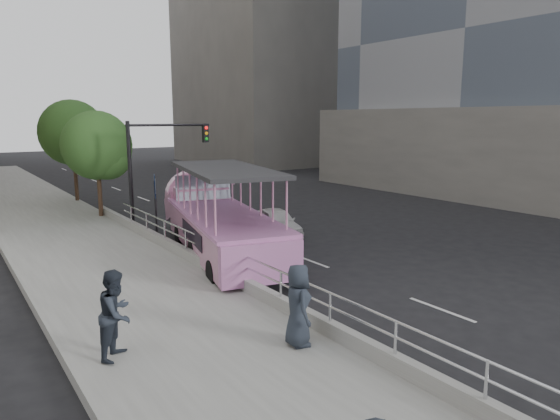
% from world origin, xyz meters
% --- Properties ---
extents(ground, '(160.00, 160.00, 0.00)m').
position_xyz_m(ground, '(0.00, 0.00, 0.00)').
color(ground, black).
extents(sidewalk, '(5.50, 80.00, 0.30)m').
position_xyz_m(sidewalk, '(-5.75, 10.00, 0.15)').
color(sidewalk, '#A4A49F').
rests_on(sidewalk, ground).
extents(kerb_wall, '(0.24, 30.00, 0.36)m').
position_xyz_m(kerb_wall, '(-3.12, 2.00, 0.48)').
color(kerb_wall, '#A4A49E').
rests_on(kerb_wall, sidewalk).
extents(guardrail, '(0.07, 22.00, 0.71)m').
position_xyz_m(guardrail, '(-3.12, 2.00, 1.14)').
color(guardrail, silver).
rests_on(guardrail, kerb_wall).
extents(duck_boat, '(4.92, 11.01, 3.56)m').
position_xyz_m(duck_boat, '(-1.37, 6.99, 1.32)').
color(duck_boat, black).
rests_on(duck_boat, ground).
extents(car, '(2.31, 3.88, 1.24)m').
position_xyz_m(car, '(2.37, 8.18, 0.62)').
color(car, silver).
rests_on(car, ground).
extents(pedestrian_mid, '(1.17, 1.18, 1.92)m').
position_xyz_m(pedestrian_mid, '(-7.50, -0.21, 1.26)').
color(pedestrian_mid, '#252B36').
rests_on(pedestrian_mid, sidewalk).
extents(pedestrian_far, '(0.85, 1.05, 1.86)m').
position_xyz_m(pedestrian_far, '(-4.02, -1.94, 1.23)').
color(pedestrian_far, '#252B36').
rests_on(pedestrian_far, sidewalk).
extents(parking_sign, '(0.24, 0.64, 2.99)m').
position_xyz_m(parking_sign, '(-2.78, 9.75, 1.86)').
color(parking_sign, black).
rests_on(parking_sign, ground).
extents(traffic_signal, '(4.20, 0.32, 5.20)m').
position_xyz_m(traffic_signal, '(-1.70, 12.50, 3.50)').
color(traffic_signal, black).
rests_on(traffic_signal, ground).
extents(street_tree_near, '(3.52, 3.52, 5.72)m').
position_xyz_m(street_tree_near, '(-3.30, 15.93, 3.82)').
color(street_tree_near, '#3E2B1C').
rests_on(street_tree_near, ground).
extents(street_tree_far, '(3.97, 3.97, 6.45)m').
position_xyz_m(street_tree_far, '(-3.10, 21.93, 4.31)').
color(street_tree_far, '#3E2B1C').
rests_on(street_tree_far, ground).
extents(tower_podium, '(26.00, 26.00, 6.00)m').
position_xyz_m(tower_podium, '(30.00, 10.00, 3.00)').
color(tower_podium, gray).
rests_on(tower_podium, ground).
extents(midrise_stone_a, '(20.00, 20.00, 32.00)m').
position_xyz_m(midrise_stone_a, '(26.00, 42.00, 16.00)').
color(midrise_stone_a, gray).
rests_on(midrise_stone_a, ground).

